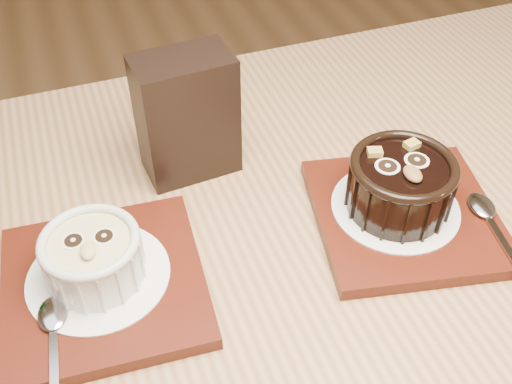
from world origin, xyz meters
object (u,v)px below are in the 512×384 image
(table, at_px, (277,338))
(ramekin_white, at_px, (93,256))
(tray_left, at_px, (104,285))
(tray_right, at_px, (405,215))
(condiment_stand, at_px, (187,116))
(ramekin_dark, at_px, (401,183))

(table, bearing_deg, ramekin_white, 161.30)
(table, relative_size, ramekin_white, 13.65)
(tray_left, distance_m, ramekin_white, 0.04)
(table, bearing_deg, tray_right, 12.36)
(table, distance_m, condiment_stand, 0.25)
(ramekin_white, height_order, tray_right, ramekin_white)
(ramekin_dark, bearing_deg, tray_right, -37.31)
(ramekin_white, distance_m, tray_right, 0.31)
(tray_left, xyz_separation_m, ramekin_white, (-0.00, 0.01, 0.04))
(table, distance_m, tray_right, 0.18)
(table, xyz_separation_m, tray_left, (-0.15, 0.05, 0.10))
(tray_right, bearing_deg, tray_left, 177.27)
(table, bearing_deg, ramekin_dark, 15.81)
(ramekin_dark, height_order, condiment_stand, condiment_stand)
(table, height_order, tray_right, tray_right)
(tray_left, relative_size, tray_right, 1.00)
(condiment_stand, bearing_deg, ramekin_dark, -40.44)
(tray_left, bearing_deg, table, -17.17)
(tray_left, bearing_deg, ramekin_dark, -1.42)
(tray_left, relative_size, ramekin_dark, 1.71)
(tray_right, height_order, ramekin_dark, ramekin_dark)
(table, xyz_separation_m, condiment_stand, (-0.03, 0.19, 0.16))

